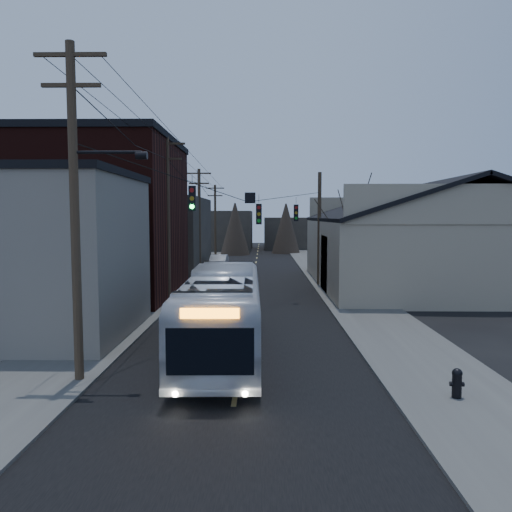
% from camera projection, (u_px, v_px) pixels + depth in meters
% --- Properties ---
extents(ground, '(160.00, 160.00, 0.00)m').
position_uv_depth(ground, '(231.00, 422.00, 12.72)').
color(ground, black).
rests_on(ground, ground).
extents(road_surface, '(9.00, 110.00, 0.02)m').
position_uv_depth(road_surface, '(254.00, 277.00, 42.62)').
color(road_surface, black).
rests_on(road_surface, ground).
extents(sidewalk_left, '(4.00, 110.00, 0.12)m').
position_uv_depth(sidewalk_left, '(178.00, 277.00, 42.71)').
color(sidewalk_left, '#474744').
rests_on(sidewalk_left, ground).
extents(sidewalk_right, '(4.00, 110.00, 0.12)m').
position_uv_depth(sidewalk_right, '(330.00, 277.00, 42.52)').
color(sidewalk_right, '#474744').
rests_on(sidewalk_right, ground).
extents(building_clapboard, '(8.00, 8.00, 7.00)m').
position_uv_depth(building_clapboard, '(36.00, 257.00, 21.54)').
color(building_clapboard, '#6D655B').
rests_on(building_clapboard, ground).
extents(building_brick, '(10.00, 12.00, 10.00)m').
position_uv_depth(building_brick, '(97.00, 220.00, 32.40)').
color(building_brick, black).
rests_on(building_brick, ground).
extents(building_left_far, '(9.00, 14.00, 7.00)m').
position_uv_depth(building_left_far, '(157.00, 234.00, 48.46)').
color(building_left_far, '#312C27').
rests_on(building_left_far, ground).
extents(warehouse, '(16.16, 20.60, 7.73)m').
position_uv_depth(warehouse, '(426.00, 250.00, 37.23)').
color(warehouse, gray).
rests_on(warehouse, ground).
extents(building_far_left, '(10.00, 12.00, 6.00)m').
position_uv_depth(building_far_left, '(219.00, 231.00, 77.35)').
color(building_far_left, '#312C27').
rests_on(building_far_left, ground).
extents(building_far_right, '(12.00, 14.00, 5.00)m').
position_uv_depth(building_far_right, '(301.00, 233.00, 82.19)').
color(building_far_right, '#312C27').
rests_on(building_far_right, ground).
extents(bare_tree, '(0.40, 0.40, 7.20)m').
position_uv_depth(bare_tree, '(351.00, 242.00, 32.27)').
color(bare_tree, black).
rests_on(bare_tree, ground).
extents(utility_lines, '(11.24, 45.28, 10.50)m').
position_uv_depth(utility_lines, '(210.00, 220.00, 36.43)').
color(utility_lines, '#382B1E').
rests_on(utility_lines, ground).
extents(bus, '(2.97, 11.67, 3.23)m').
position_uv_depth(bus, '(223.00, 312.00, 18.95)').
color(bus, silver).
rests_on(bus, ground).
extents(parked_car, '(1.75, 4.59, 1.49)m').
position_uv_depth(parked_car, '(219.00, 263.00, 48.27)').
color(parked_car, '#B3B6BB').
rests_on(parked_car, ground).
extents(fire_hydrant, '(0.40, 0.29, 0.85)m').
position_uv_depth(fire_hydrant, '(457.00, 382.00, 14.10)').
color(fire_hydrant, black).
rests_on(fire_hydrant, sidewalk_right).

